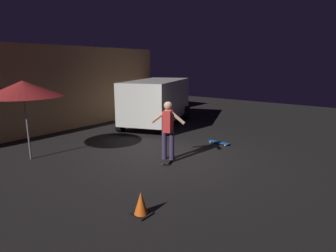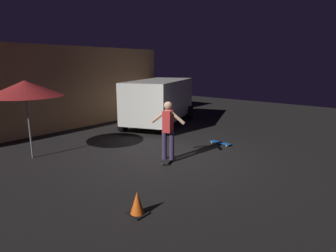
{
  "view_description": "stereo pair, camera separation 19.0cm",
  "coord_description": "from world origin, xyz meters",
  "px_view_note": "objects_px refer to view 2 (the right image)",
  "views": [
    {
      "loc": [
        -6.38,
        -5.02,
        2.77
      ],
      "look_at": [
        -0.31,
        -0.27,
        1.05
      ],
      "focal_mm": 30.13,
      "sensor_mm": 36.0,
      "label": 1
    },
    {
      "loc": [
        -6.26,
        -5.17,
        2.77
      ],
      "look_at": [
        -0.31,
        -0.27,
        1.05
      ],
      "focal_mm": 30.13,
      "sensor_mm": 36.0,
      "label": 2
    }
  ],
  "objects_px": {
    "skateboard_spare": "(220,143)",
    "traffic_cone": "(137,204)",
    "skateboard_ridden": "(168,160)",
    "skater": "(168,126)",
    "parked_van": "(160,100)",
    "patio_umbrella": "(25,88)"
  },
  "relations": [
    {
      "from": "patio_umbrella",
      "to": "traffic_cone",
      "type": "bearing_deg",
      "value": -93.46
    },
    {
      "from": "parked_van",
      "to": "skateboard_ridden",
      "type": "distance_m",
      "value": 5.15
    },
    {
      "from": "patio_umbrella",
      "to": "skater",
      "type": "distance_m",
      "value": 4.2
    },
    {
      "from": "patio_umbrella",
      "to": "skater",
      "type": "relative_size",
      "value": 1.38
    },
    {
      "from": "parked_van",
      "to": "skateboard_spare",
      "type": "height_order",
      "value": "parked_van"
    },
    {
      "from": "skateboard_spare",
      "to": "traffic_cone",
      "type": "xyz_separation_m",
      "value": [
        -5.14,
        -1.11,
        0.16
      ]
    },
    {
      "from": "skateboard_spare",
      "to": "traffic_cone",
      "type": "distance_m",
      "value": 5.26
    },
    {
      "from": "patio_umbrella",
      "to": "skateboard_ridden",
      "type": "distance_m",
      "value": 4.54
    },
    {
      "from": "patio_umbrella",
      "to": "skateboard_ridden",
      "type": "relative_size",
      "value": 2.89
    },
    {
      "from": "skater",
      "to": "traffic_cone",
      "type": "relative_size",
      "value": 3.63
    },
    {
      "from": "traffic_cone",
      "to": "skateboard_spare",
      "type": "bearing_deg",
      "value": 12.21
    },
    {
      "from": "patio_umbrella",
      "to": "skateboard_ridden",
      "type": "height_order",
      "value": "patio_umbrella"
    },
    {
      "from": "traffic_cone",
      "to": "skateboard_ridden",
      "type": "bearing_deg",
      "value": 28.28
    },
    {
      "from": "skateboard_ridden",
      "to": "traffic_cone",
      "type": "height_order",
      "value": "traffic_cone"
    },
    {
      "from": "parked_van",
      "to": "skater",
      "type": "distance_m",
      "value": 5.04
    },
    {
      "from": "skateboard_spare",
      "to": "skater",
      "type": "height_order",
      "value": "skater"
    },
    {
      "from": "parked_van",
      "to": "skateboard_spare",
      "type": "distance_m",
      "value": 4.08
    },
    {
      "from": "skater",
      "to": "traffic_cone",
      "type": "distance_m",
      "value": 3.08
    },
    {
      "from": "skateboard_spare",
      "to": "traffic_cone",
      "type": "bearing_deg",
      "value": -167.79
    },
    {
      "from": "parked_van",
      "to": "patio_umbrella",
      "type": "height_order",
      "value": "patio_umbrella"
    },
    {
      "from": "skateboard_ridden",
      "to": "skateboard_spare",
      "type": "xyz_separation_m",
      "value": [
        2.52,
        -0.3,
        0.0
      ]
    },
    {
      "from": "parked_van",
      "to": "skateboard_ridden",
      "type": "xyz_separation_m",
      "value": [
        -3.64,
        -3.47,
        -1.11
      ]
    }
  ]
}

